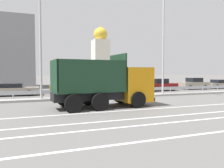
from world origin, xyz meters
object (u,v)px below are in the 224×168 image
Objects in this scene: parked_car_3 at (70,87)px; parked_car_4 at (114,87)px; church_tower at (101,56)px; dump_truck at (114,87)px; street_lamp_2 at (164,36)px; parked_car_7 at (220,84)px; parked_car_5 at (160,85)px; street_lamp_1 at (40,32)px; parked_car_6 at (194,84)px; median_road_sign at (119,83)px; parked_car_2 at (13,89)px.

parked_car_3 is 4.96m from parked_car_4.
parked_car_4 is 27.70m from church_tower.
dump_truck is at bearing -22.64° from parked_car_4.
street_lamp_2 is at bearing 119.29° from dump_truck.
parked_car_7 is (16.27, 0.50, -0.00)m from parked_car_4.
street_lamp_1 is at bearing -72.24° from parked_car_5.
parked_car_4 is at bearing 96.12° from parked_car_6.
parked_car_3 is 10.96m from parked_car_5.
parked_car_6 is (8.61, 5.67, -4.95)m from street_lamp_2.
street_lamp_1 reaches higher than dump_truck.
street_lamp_2 is (6.73, 4.31, 4.40)m from dump_truck.
street_lamp_1 is 2.46× the size of parked_car_6.
parked_car_5 is (10.96, 0.04, 0.02)m from parked_car_3.
parked_car_3 is (-8.07, 5.03, -4.98)m from street_lamp_2.
median_road_sign is 5.98m from parked_car_3.
street_lamp_1 is (-6.70, -0.32, 4.10)m from median_road_sign.
street_lamp_1 is at bearing -137.23° from dump_truck.
street_lamp_1 reaches higher than median_road_sign.
church_tower is at bearing 14.23° from parked_car_6.
parked_car_2 is 5.51m from parked_car_3.
parked_car_2 is 1.18× the size of parked_car_4.
church_tower is at bearing 163.92° from parked_car_4.
street_lamp_1 is 2.33× the size of parked_car_4.
parked_car_7 is (17.65, 5.33, -0.62)m from median_road_sign.
parked_car_7 is at bearing 93.38° from parked_car_2.
church_tower reaches higher than parked_car_7.
parked_car_2 is at bearing -85.51° from parked_car_7.
street_lamp_2 is 10.73m from parked_car_3.
street_lamp_1 reaches higher than parked_car_4.
median_road_sign is at bearing 150.45° from dump_truck.
parked_car_2 is at bearing -92.45° from parked_car_5.
street_lamp_1 is 11.18m from street_lamp_2.
parked_car_3 reaches higher than parked_car_7.
church_tower is (-4.92, 25.71, 5.48)m from parked_car_6.
dump_truck is at bearing -43.91° from street_lamp_1.
parked_car_4 is 1.06× the size of parked_car_6.
parked_car_5 is at bearing 33.00° from median_road_sign.
median_road_sign is at bearing 40.24° from parked_car_3.
street_lamp_2 reaches higher than parked_car_3.
church_tower reaches higher than parked_car_4.
dump_truck is at bearing 38.28° from parked_car_2.
dump_truck is 1.35× the size of parked_car_2.
median_road_sign reaches higher than parked_car_4.
street_lamp_2 is 2.55× the size of parked_car_4.
parked_car_3 is 1.03× the size of parked_car_4.
parked_car_2 is 22.20m from parked_car_6.
parked_car_2 is at bearing -147.43° from dump_truck.
church_tower is (14.87, 31.42, 0.88)m from street_lamp_1.
parked_car_7 is (26.75, 0.47, 0.01)m from parked_car_2.
parked_car_6 is at bearing 95.34° from parked_car_3.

